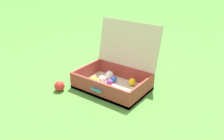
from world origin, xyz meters
The scene contains 3 objects.
ground_plane centered at (0.00, 0.00, 0.00)m, with size 16.00×16.00×0.00m, color #4C8C38.
open_suitcase centered at (0.02, 0.05, 0.13)m, with size 0.64×0.55×0.57m.
stray_ball_on_grass centered at (-0.34, -0.33, 0.05)m, with size 0.09×0.09×0.09m, color red.
Camera 1 is at (1.17, -1.61, 1.07)m, focal length 38.92 mm.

